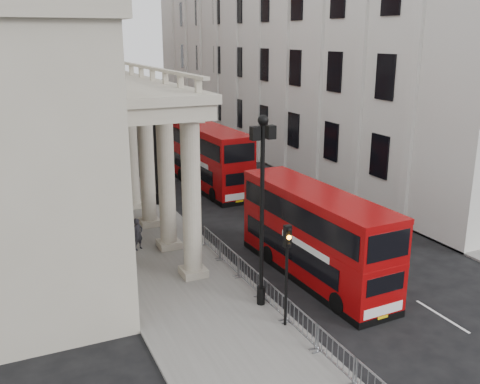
{
  "coord_description": "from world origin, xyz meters",
  "views": [
    {
      "loc": [
        -10.26,
        -14.87,
        11.44
      ],
      "look_at": [
        2.16,
        12.22,
        2.72
      ],
      "focal_mm": 40.0,
      "sensor_mm": 36.0,
      "label": 1
    }
  ],
  "objects": [
    {
      "name": "ground",
      "position": [
        0.0,
        0.0,
        0.0
      ],
      "size": [
        260.0,
        260.0,
        0.0
      ],
      "primitive_type": "plane",
      "color": "black",
      "rests_on": "ground"
    },
    {
      "name": "sidewalk_west",
      "position": [
        -3.0,
        30.0,
        0.06
      ],
      "size": [
        6.0,
        140.0,
        0.12
      ],
      "primitive_type": "cube",
      "color": "slate",
      "rests_on": "ground"
    },
    {
      "name": "sidewalk_east",
      "position": [
        13.5,
        30.0,
        0.06
      ],
      "size": [
        3.0,
        140.0,
        0.12
      ],
      "primitive_type": "cube",
      "color": "slate",
      "rests_on": "ground"
    },
    {
      "name": "kerb",
      "position": [
        -0.05,
        30.0,
        0.07
      ],
      "size": [
        0.2,
        140.0,
        0.14
      ],
      "primitive_type": "cube",
      "color": "slate",
      "rests_on": "ground"
    },
    {
      "name": "east_building",
      "position": [
        16.0,
        32.0,
        12.5
      ],
      "size": [
        8.0,
        55.0,
        25.0
      ],
      "primitive_type": "cube",
      "color": "beige",
      "rests_on": "ground"
    },
    {
      "name": "monument_column",
      "position": [
        6.0,
        92.0,
        15.98
      ],
      "size": [
        8.0,
        8.0,
        54.2
      ],
      "color": "#60605E",
      "rests_on": "ground"
    },
    {
      "name": "lamp_post_south",
      "position": [
        -0.6,
        4.0,
        4.91
      ],
      "size": [
        1.05,
        0.44,
        8.32
      ],
      "color": "black",
      "rests_on": "sidewalk_west"
    },
    {
      "name": "lamp_post_mid",
      "position": [
        -0.6,
        20.0,
        4.91
      ],
      "size": [
        1.05,
        0.44,
        8.32
      ],
      "color": "black",
      "rests_on": "sidewalk_west"
    },
    {
      "name": "lamp_post_north",
      "position": [
        -0.6,
        36.0,
        4.91
      ],
      "size": [
        1.05,
        0.44,
        8.32
      ],
      "color": "black",
      "rests_on": "sidewalk_west"
    },
    {
      "name": "traffic_light",
      "position": [
        -0.5,
        1.98,
        3.11
      ],
      "size": [
        0.28,
        0.33,
        4.3
      ],
      "color": "black",
      "rests_on": "sidewalk_west"
    },
    {
      "name": "crowd_barriers",
      "position": [
        -0.35,
        2.23,
        0.67
      ],
      "size": [
        0.5,
        18.75,
        1.1
      ],
      "color": "gray",
      "rests_on": "sidewalk_west"
    },
    {
      "name": "bus_near",
      "position": [
        3.1,
        5.63,
        2.3
      ],
      "size": [
        2.84,
        10.28,
        4.4
      ],
      "rotation": [
        0.0,
        0.0,
        0.04
      ],
      "color": "#8C0608",
      "rests_on": "ground"
    },
    {
      "name": "bus_far",
      "position": [
        4.38,
        23.12,
        2.51
      ],
      "size": [
        3.08,
        11.21,
        4.8
      ],
      "rotation": [
        0.0,
        0.0,
        0.04
      ],
      "color": "#A80709",
      "rests_on": "ground"
    },
    {
      "name": "pedestrian_a",
      "position": [
        -3.91,
        12.41,
        1.01
      ],
      "size": [
        0.77,
        0.69,
        1.78
      ],
      "primitive_type": "imported",
      "rotation": [
        0.0,
        0.0,
        0.52
      ],
      "color": "black",
      "rests_on": "sidewalk_west"
    },
    {
      "name": "pedestrian_b",
      "position": [
        -3.11,
        20.49,
        0.98
      ],
      "size": [
        0.87,
        0.7,
        1.73
      ],
      "primitive_type": "imported",
      "rotation": [
        0.0,
        0.0,
        3.09
      ],
      "color": "black",
      "rests_on": "sidewalk_west"
    },
    {
      "name": "pedestrian_c",
      "position": [
        -2.1,
        22.48,
        0.94
      ],
      "size": [
        0.85,
        0.6,
        1.63
      ],
      "primitive_type": "imported",
      "rotation": [
        0.0,
        0.0,
        6.39
      ],
      "color": "black",
      "rests_on": "sidewalk_west"
    }
  ]
}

